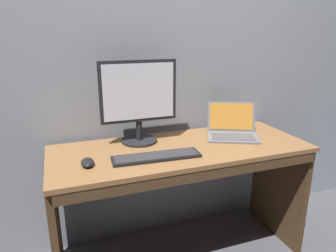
{
  "coord_description": "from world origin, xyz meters",
  "views": [
    {
      "loc": [
        -0.68,
        -1.62,
        1.45
      ],
      "look_at": [
        -0.09,
        0.0,
        0.92
      ],
      "focal_mm": 33.1,
      "sensor_mm": 36.0,
      "label": 1
    }
  ],
  "objects": [
    {
      "name": "desk",
      "position": [
        0.0,
        -0.01,
        0.56
      ],
      "size": [
        1.55,
        0.6,
        0.78
      ],
      "color": "olive",
      "rests_on": "ground"
    },
    {
      "name": "external_monitor",
      "position": [
        -0.22,
        0.16,
        1.06
      ],
      "size": [
        0.47,
        0.22,
        0.51
      ],
      "color": "black",
      "rests_on": "desk"
    },
    {
      "name": "computer_mouse",
      "position": [
        -0.56,
        -0.09,
        0.8
      ],
      "size": [
        0.07,
        0.12,
        0.03
      ],
      "primitive_type": "ellipsoid",
      "rotation": [
        0.0,
        0.0,
        -0.04
      ],
      "color": "black",
      "rests_on": "desk"
    },
    {
      "name": "laptop_space_gray",
      "position": [
        0.39,
        0.06,
        0.82
      ],
      "size": [
        0.41,
        0.38,
        0.21
      ],
      "color": "slate",
      "rests_on": "desk"
    },
    {
      "name": "wired_keyboard",
      "position": [
        -0.2,
        -0.11,
        0.79
      ],
      "size": [
        0.5,
        0.16,
        0.02
      ],
      "color": "black",
      "rests_on": "desk"
    }
  ]
}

